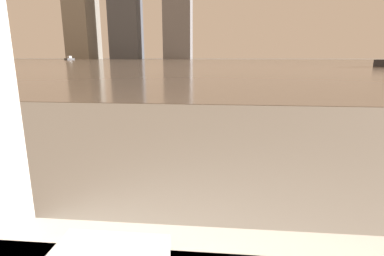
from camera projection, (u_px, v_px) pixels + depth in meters
harbor_water at (221, 62)px, 60.03m from camera, size 180.00×110.00×0.01m
harbor_boat_2 at (69, 59)px, 84.28m from camera, size 1.64×3.29×1.18m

